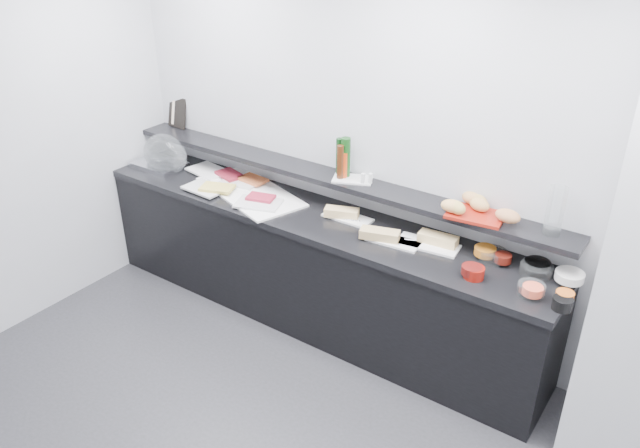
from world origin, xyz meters
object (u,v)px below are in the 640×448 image
Objects in this scene: framed_print at (177,112)px; condiment_tray at (353,179)px; cloche_base at (159,165)px; sandwich_plate_mid at (394,241)px; bread_tray at (476,215)px; carafe at (555,211)px.

framed_print is 0.95× the size of condiment_tray.
cloche_base is 2.24m from sandwich_plate_mid.
framed_print reaches higher than sandwich_plate_mid.
cloche_base is 0.48m from framed_print.
sandwich_plate_mid is 1.03× the size of bread_tray.
carafe reaches higher than bread_tray.
carafe is at bearing -1.28° from bread_tray.
cloche_base is at bearing 176.67° from bread_tray.
cloche_base is 1.80m from condiment_tray.
condiment_tray is at bearing -179.60° from carafe.
carafe is at bearing 3.08° from framed_print.
cloche_base is at bearing -175.85° from carafe.
carafe is (0.45, 0.05, 0.14)m from bread_tray.
carafe reaches higher than cloche_base.
bread_tray is (0.93, -0.04, 0.00)m from condiment_tray.
framed_print is 2.76m from bread_tray.
framed_print reaches higher than cloche_base.
framed_print reaches higher than condiment_tray.
cloche_base is at bearing -75.27° from framed_print.
condiment_tray is (1.77, 0.22, 0.24)m from cloche_base.
bread_tray is at bearing 2.78° from cloche_base.
condiment_tray is at bearing 149.62° from sandwich_plate_mid.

